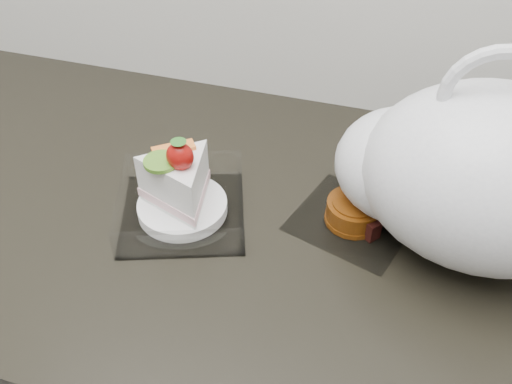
% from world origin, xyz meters
% --- Properties ---
extents(counter, '(2.04, 0.64, 0.90)m').
position_xyz_m(counter, '(0.00, 1.69, 0.45)').
color(counter, black).
rests_on(counter, ground).
extents(cake_tray, '(0.21, 0.21, 0.13)m').
position_xyz_m(cake_tray, '(0.03, 1.66, 0.94)').
color(cake_tray, white).
rests_on(cake_tray, counter).
extents(mooncake_wrap, '(0.19, 0.18, 0.04)m').
position_xyz_m(mooncake_wrap, '(0.26, 1.72, 0.91)').
color(mooncake_wrap, white).
rests_on(mooncake_wrap, counter).
extents(plastic_bag, '(0.35, 0.26, 0.28)m').
position_xyz_m(plastic_bag, '(0.39, 1.72, 1.01)').
color(plastic_bag, white).
rests_on(plastic_bag, counter).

